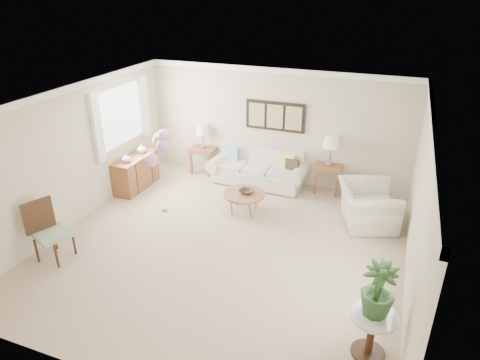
% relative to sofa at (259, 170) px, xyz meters
% --- Properties ---
extents(ground_plane, '(6.00, 6.00, 0.00)m').
position_rel_sofa_xyz_m(ground_plane, '(0.27, -2.71, -0.32)').
color(ground_plane, tan).
extents(room_shell, '(6.04, 6.04, 2.60)m').
position_rel_sofa_xyz_m(room_shell, '(0.16, -2.62, 1.30)').
color(room_shell, beige).
rests_on(room_shell, ground).
extents(wall_art_triptych, '(1.35, 0.06, 0.65)m').
position_rel_sofa_xyz_m(wall_art_triptych, '(0.27, 0.25, 1.23)').
color(wall_art_triptych, black).
rests_on(wall_art_triptych, ground).
extents(sofa, '(2.26, 0.92, 0.82)m').
position_rel_sofa_xyz_m(sofa, '(0.00, 0.00, 0.00)').
color(sofa, beige).
rests_on(sofa, ground).
extents(end_table_left, '(0.59, 0.53, 0.64)m').
position_rel_sofa_xyz_m(end_table_left, '(-1.44, 0.10, 0.21)').
color(end_table_left, brown).
rests_on(end_table_left, ground).
extents(end_table_right, '(0.58, 0.53, 0.63)m').
position_rel_sofa_xyz_m(end_table_right, '(1.56, 0.14, 0.21)').
color(end_table_right, brown).
rests_on(end_table_right, ground).
extents(lamp_left, '(0.32, 0.32, 0.57)m').
position_rel_sofa_xyz_m(lamp_left, '(-1.44, 0.10, 0.75)').
color(lamp_left, gray).
rests_on(lamp_left, end_table_left).
extents(lamp_right, '(0.38, 0.38, 0.67)m').
position_rel_sofa_xyz_m(lamp_right, '(1.56, 0.14, 0.82)').
color(lamp_right, gray).
rests_on(lamp_right, end_table_right).
extents(coffee_table, '(0.83, 0.83, 0.42)m').
position_rel_sofa_xyz_m(coffee_table, '(0.16, -1.39, 0.06)').
color(coffee_table, brown).
rests_on(coffee_table, ground).
extents(decor_bowl, '(0.33, 0.33, 0.07)m').
position_rel_sofa_xyz_m(decor_bowl, '(0.20, -1.38, 0.13)').
color(decor_bowl, '#2D221D').
rests_on(decor_bowl, coffee_table).
extents(armchair, '(1.33, 1.42, 0.76)m').
position_rel_sofa_xyz_m(armchair, '(2.50, -0.97, 0.05)').
color(armchair, beige).
rests_on(armchair, ground).
extents(side_table, '(0.58, 0.58, 0.63)m').
position_rel_sofa_xyz_m(side_table, '(2.89, -4.26, 0.15)').
color(side_table, silver).
rests_on(side_table, ground).
extents(potted_plant, '(0.42, 0.42, 0.72)m').
position_rel_sofa_xyz_m(potted_plant, '(2.88, -4.23, 0.66)').
color(potted_plant, '#264A1F').
rests_on(potted_plant, side_table).
extents(accent_chair, '(0.68, 0.67, 1.05)m').
position_rel_sofa_xyz_m(accent_chair, '(-2.31, -4.02, 0.22)').
color(accent_chair, '#8AA281').
rests_on(accent_chair, ground).
extents(credenza, '(0.46, 1.20, 0.74)m').
position_rel_sofa_xyz_m(credenza, '(-2.49, -1.21, 0.05)').
color(credenza, brown).
rests_on(credenza, ground).
extents(vase_white, '(0.20, 0.20, 0.20)m').
position_rel_sofa_xyz_m(vase_white, '(-2.47, -1.52, 0.51)').
color(vase_white, '#AFADC5').
rests_on(vase_white, credenza).
extents(vase_sage, '(0.22, 0.22, 0.21)m').
position_rel_sofa_xyz_m(vase_sage, '(-2.47, -0.93, 0.52)').
color(vase_sage, silver).
rests_on(vase_sage, credenza).
extents(balloon_cluster, '(0.48, 0.44, 1.74)m').
position_rel_sofa_xyz_m(balloon_cluster, '(-1.34, -1.96, 1.08)').
color(balloon_cluster, gray).
rests_on(balloon_cluster, ground).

